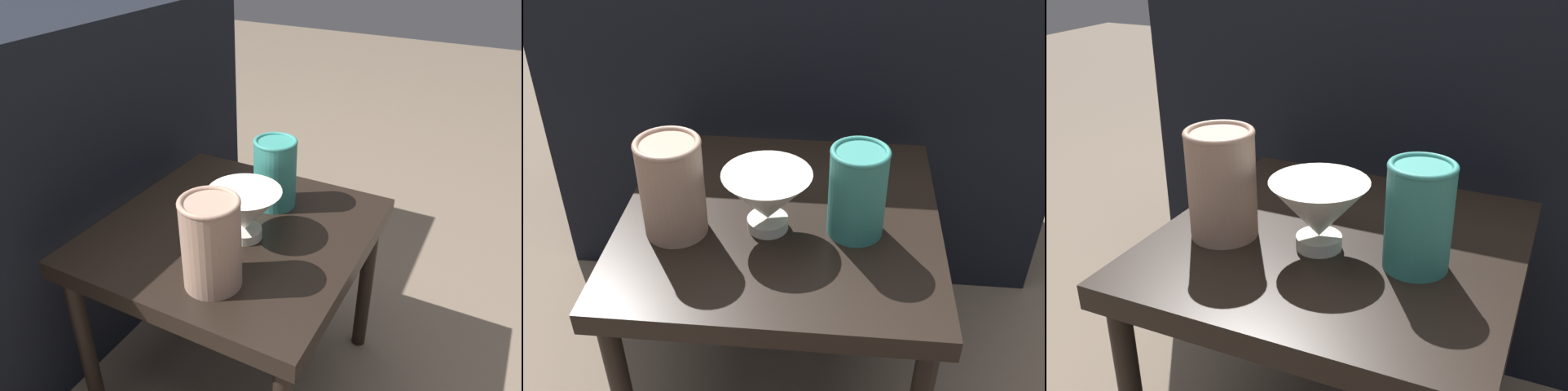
% 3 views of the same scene
% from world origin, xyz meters
% --- Properties ---
extents(ground_plane, '(8.00, 8.00, 0.00)m').
position_xyz_m(ground_plane, '(0.00, 0.00, 0.00)').
color(ground_plane, '#6B5B4C').
extents(table, '(0.57, 0.55, 0.45)m').
position_xyz_m(table, '(0.00, 0.00, 0.40)').
color(table, black).
rests_on(table, ground_plane).
extents(couch_backdrop, '(1.20, 0.50, 0.85)m').
position_xyz_m(couch_backdrop, '(0.00, 0.59, 0.42)').
color(couch_backdrop, black).
rests_on(couch_backdrop, ground_plane).
extents(bowl, '(0.15, 0.15, 0.11)m').
position_xyz_m(bowl, '(-0.02, -0.04, 0.51)').
color(bowl, silver).
rests_on(bowl, table).
extents(vase_textured_left, '(0.11, 0.11, 0.18)m').
position_xyz_m(vase_textured_left, '(-0.18, -0.06, 0.54)').
color(vase_textured_left, tan).
rests_on(vase_textured_left, table).
extents(vase_colorful_right, '(0.10, 0.10, 0.16)m').
position_xyz_m(vase_colorful_right, '(0.13, -0.03, 0.53)').
color(vase_colorful_right, teal).
rests_on(vase_colorful_right, table).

